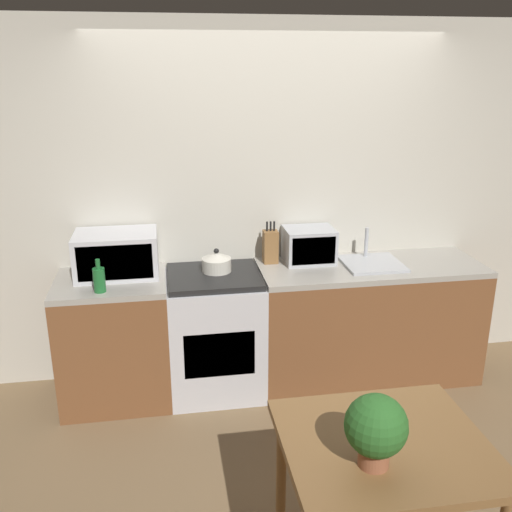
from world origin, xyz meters
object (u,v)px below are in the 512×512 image
Objects in this scene: toaster_oven at (309,245)px; stove_range at (215,333)px; dining_table at (384,460)px; microwave at (117,254)px; kettle at (217,262)px; bottle at (99,279)px.

stove_range is at bearing -168.44° from toaster_oven.
stove_range reaches higher than dining_table.
microwave is (-0.65, 0.10, 0.60)m from stove_range.
toaster_oven is at bearing 7.48° from kettle.
microwave is at bearing 176.39° from kettle.
kettle reaches higher than stove_range.
toaster_oven is at bearing 11.56° from stove_range.
toaster_oven is 1.97m from dining_table.
dining_table is at bearing -57.06° from microwave.
toaster_oven reaches higher than kettle.
bottle is 0.25× the size of dining_table.
toaster_oven is (1.37, 0.05, -0.02)m from microwave.
microwave reaches higher than dining_table.
stove_range is 0.52m from kettle.
bottle is (-0.78, -0.26, 0.02)m from kettle.
bottle is at bearing 129.71° from dining_table.
bottle is at bearing -161.79° from kettle.
bottle is (-0.10, -0.30, -0.07)m from microwave.
microwave is 0.32m from bottle.
microwave is (-0.68, 0.04, 0.08)m from kettle.
kettle is 0.94× the size of bottle.
kettle is at bearing -172.52° from toaster_oven.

